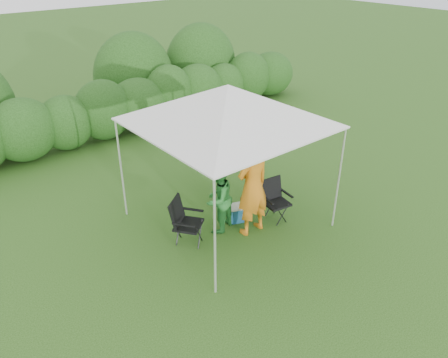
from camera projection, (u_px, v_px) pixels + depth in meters
ground at (244, 230)px, 8.63m from camera, size 70.00×70.00×0.00m
hedge at (107, 111)px, 12.38m from camera, size 14.87×1.53×1.80m
canopy at (228, 105)px, 7.80m from camera, size 3.10×3.10×2.83m
chair_right at (274, 197)px, 8.82m from camera, size 0.59×0.55×0.86m
chair_left at (184, 219)px, 8.05m from camera, size 0.73×0.72×0.92m
man at (253, 186)px, 8.15m from camera, size 0.75×0.50×2.02m
woman at (218, 199)px, 8.33m from camera, size 0.83×0.74×1.41m
cooler at (238, 213)px, 8.88m from camera, size 0.48×0.42×0.34m
bottle at (242, 201)px, 8.75m from camera, size 0.06×0.06×0.23m
lawn_toy at (234, 123)px, 13.39m from camera, size 0.67×0.56×0.33m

